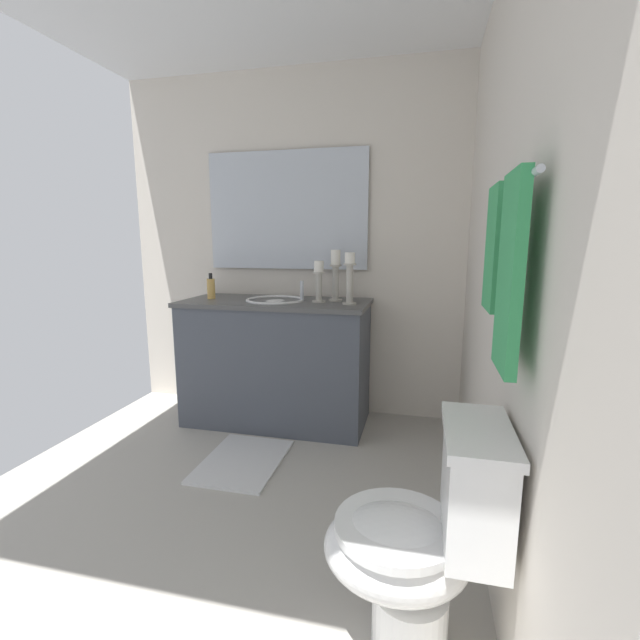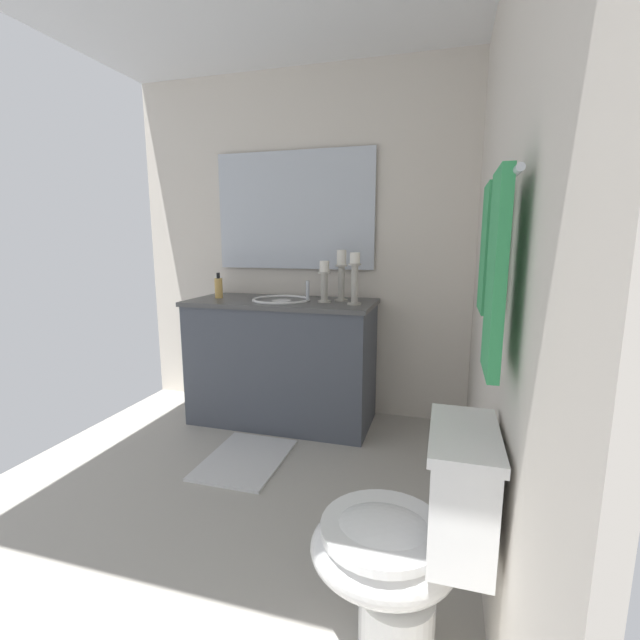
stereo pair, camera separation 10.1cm
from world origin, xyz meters
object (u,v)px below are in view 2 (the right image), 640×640
at_px(candle_holder_short, 341,274).
at_px(bath_mat, 245,459).
at_px(toilet, 405,543).
at_px(towel_bar, 503,184).
at_px(vanity_cabinet, 282,361).
at_px(soap_bottle, 219,288).
at_px(candle_holder_mid, 324,281).
at_px(towel_center, 496,275).
at_px(mirror, 294,211).
at_px(candle_holder_tall, 355,277).
at_px(sink_basin, 282,306).
at_px(towel_near_vanity, 487,249).

xyz_separation_m(candle_holder_short, bath_mat, (0.70, -0.40, -1.04)).
xyz_separation_m(toilet, towel_bar, (-0.16, 0.22, 1.06)).
distance_m(vanity_cabinet, soap_bottle, 0.69).
distance_m(candle_holder_mid, towel_center, 1.80).
distance_m(mirror, toilet, 2.38).
xyz_separation_m(candle_holder_tall, candle_holder_mid, (-0.05, -0.21, -0.03)).
relative_size(sink_basin, mirror, 0.34).
bearing_deg(candle_holder_mid, toilet, 23.91).
height_order(sink_basin, bath_mat, sink_basin).
bearing_deg(soap_bottle, candle_holder_mid, 89.93).
bearing_deg(toilet, soap_bottle, -136.68).
bearing_deg(candle_holder_short, candle_holder_tall, 40.21).
bearing_deg(candle_holder_short, towel_near_vanity, 31.09).
distance_m(candle_holder_tall, towel_center, 1.66).
relative_size(mirror, candle_holder_tall, 3.57).
relative_size(mirror, towel_near_vanity, 2.89).
height_order(sink_basin, soap_bottle, soap_bottle).
distance_m(mirror, towel_center, 2.22).
bearing_deg(vanity_cabinet, sink_basin, 90.00).
relative_size(vanity_cabinet, candle_holder_mid, 4.70).
xyz_separation_m(mirror, candle_holder_tall, (0.34, 0.52, -0.44)).
distance_m(candle_holder_mid, toilet, 1.83).
relative_size(vanity_cabinet, towel_bar, 2.05).
bearing_deg(soap_bottle, mirror, 121.50).
xyz_separation_m(candle_holder_short, toilet, (1.65, 0.60, -0.69)).
bearing_deg(towel_bar, soap_bottle, -129.54).
height_order(sink_basin, candle_holder_short, candle_holder_short).
height_order(sink_basin, mirror, mirror).
height_order(sink_basin, candle_holder_tall, candle_holder_tall).
bearing_deg(mirror, candle_holder_mid, 46.84).
bearing_deg(candle_holder_tall, candle_holder_short, -139.79).
bearing_deg(bath_mat, candle_holder_short, 150.20).
bearing_deg(candle_holder_tall, towel_bar, 27.50).
bearing_deg(towel_bar, sink_basin, -139.04).
distance_m(mirror, candle_holder_short, 0.62).
distance_m(sink_basin, towel_near_vanity, 1.79).
bearing_deg(towel_near_vanity, candle_holder_short, -148.91).
relative_size(vanity_cabinet, toilet, 1.71).
xyz_separation_m(candle_holder_short, towel_near_vanity, (1.33, 0.80, 0.19)).
xyz_separation_m(candle_holder_short, towel_center, (1.64, 0.80, 0.13)).
bearing_deg(towel_near_vanity, candle_holder_mid, -144.18).
relative_size(towel_bar, towel_near_vanity, 1.54).
bearing_deg(candle_holder_short, toilet, 19.93).
distance_m(towel_center, bath_mat, 1.93).
distance_m(soap_bottle, bath_mat, 1.21).
bearing_deg(candle_holder_mid, candle_holder_tall, 75.97).
xyz_separation_m(sink_basin, towel_bar, (1.41, 1.22, 0.60)).
distance_m(candle_holder_mid, bath_mat, 1.22).
height_order(candle_holder_mid, towel_center, towel_center).
relative_size(towel_center, bath_mat, 0.88).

